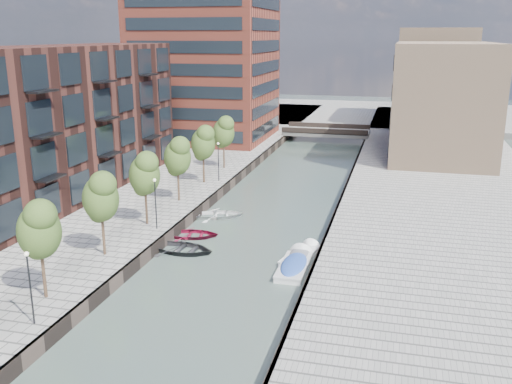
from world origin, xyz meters
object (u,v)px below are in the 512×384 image
at_px(motorboat_3, 295,265).
at_px(motorboat_4, 301,255).
at_px(sloop_3, 219,217).
at_px(sloop_4, 183,252).
at_px(tree_3, 144,172).
at_px(tree_6, 224,131).
at_px(car, 404,145).
at_px(tree_4, 177,155).
at_px(tree_5, 203,142).
at_px(bridge, 327,132).
at_px(tree_1, 39,228).
at_px(tree_2, 100,196).
at_px(sloop_2, 193,237).

xyz_separation_m(motorboat_3, motorboat_4, (0.08, 2.08, -0.04)).
bearing_deg(sloop_3, sloop_4, 159.53).
xyz_separation_m(tree_3, motorboat_3, (13.06, -3.74, -5.09)).
height_order(tree_6, car, tree_6).
distance_m(tree_4, tree_5, 7.00).
bearing_deg(bridge, tree_1, -97.93).
bearing_deg(car, tree_1, -92.15).
height_order(bridge, tree_5, tree_5).
height_order(sloop_3, motorboat_3, motorboat_3).
distance_m(bridge, sloop_4, 50.08).
relative_size(tree_6, motorboat_3, 1.10).
bearing_deg(motorboat_3, car, 80.04).
bearing_deg(sloop_4, bridge, 0.38).
bearing_deg(car, motorboat_3, -80.57).
bearing_deg(tree_6, tree_4, -90.00).
bearing_deg(tree_3, tree_2, -90.00).
xyz_separation_m(tree_2, car, (20.28, 44.36, -3.64)).
xyz_separation_m(motorboat_3, car, (7.22, 41.10, 1.45)).
bearing_deg(sloop_4, sloop_2, 12.91).
bearing_deg(bridge, sloop_4, -94.92).
distance_m(tree_3, tree_4, 7.00).
xyz_separation_m(tree_2, sloop_4, (4.21, 4.13, -5.31)).
relative_size(tree_5, sloop_4, 1.21).
height_order(tree_5, sloop_2, tree_5).
xyz_separation_m(bridge, sloop_2, (-4.74, -46.52, -1.39)).
xyz_separation_m(tree_5, motorboat_3, (13.06, -17.74, -5.09)).
relative_size(tree_2, tree_4, 1.00).
distance_m(sloop_3, car, 35.26).
bearing_deg(tree_5, tree_6, 90.00).
xyz_separation_m(bridge, motorboat_3, (4.56, -50.74, -1.17)).
distance_m(tree_4, tree_6, 14.00).
relative_size(tree_1, tree_6, 1.00).
bearing_deg(tree_3, sloop_4, -34.31).
height_order(sloop_2, sloop_4, sloop_4).
height_order(tree_1, motorboat_4, tree_1).
bearing_deg(sloop_4, tree_4, 28.39).
distance_m(tree_2, motorboat_4, 15.08).
distance_m(tree_3, tree_5, 14.00).
relative_size(bridge, sloop_3, 2.90).
xyz_separation_m(tree_5, sloop_4, (4.21, -16.87, -5.31)).
bearing_deg(sloop_2, tree_2, 141.91).
xyz_separation_m(bridge, tree_3, (-8.50, -47.00, 3.92)).
relative_size(bridge, tree_1, 2.18).
distance_m(tree_2, motorboat_3, 14.39).
bearing_deg(sloop_3, tree_4, 56.51).
xyz_separation_m(tree_4, motorboat_3, (13.06, -10.74, -5.09)).
xyz_separation_m(tree_1, sloop_2, (3.76, 14.48, -5.31)).
distance_m(tree_1, tree_4, 21.00).
distance_m(tree_2, sloop_4, 7.93).
height_order(bridge, car, car).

